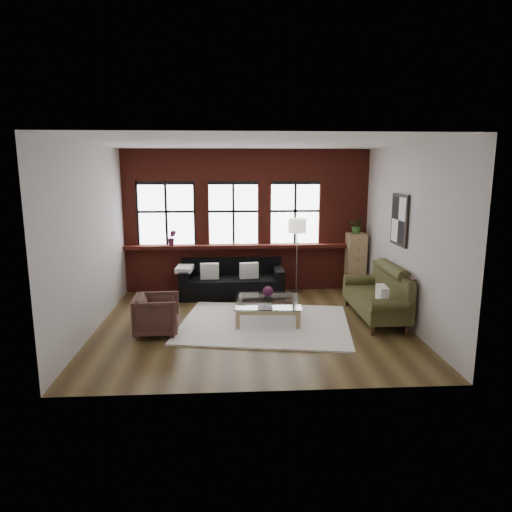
{
  "coord_description": "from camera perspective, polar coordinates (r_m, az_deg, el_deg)",
  "views": [
    {
      "loc": [
        -0.41,
        -7.84,
        2.79
      ],
      "look_at": [
        0.1,
        0.6,
        1.15
      ],
      "focal_mm": 32.0,
      "sensor_mm": 36.0,
      "label": 1
    }
  ],
  "objects": [
    {
      "name": "wall_right",
      "position": [
        8.53,
        18.33,
        2.4
      ],
      "size": [
        0.0,
        5.0,
        5.0
      ],
      "primitive_type": "plane",
      "rotation": [
        1.57,
        0.0,
        -1.57
      ],
      "color": "#B9B2AC",
      "rests_on": "ground"
    },
    {
      "name": "pillow_b",
      "position": [
        9.89,
        -0.87,
        -1.83
      ],
      "size": [
        0.42,
        0.2,
        0.34
      ],
      "primitive_type": "cube",
      "rotation": [
        0.0,
        0.0,
        0.16
      ],
      "color": "silver",
      "rests_on": "dark_sofa"
    },
    {
      "name": "ceiling",
      "position": [
        7.86,
        -0.48,
        13.97
      ],
      "size": [
        5.5,
        5.5,
        0.0
      ],
      "primitive_type": "plane",
      "rotation": [
        3.14,
        0.0,
        0.0
      ],
      "color": "white",
      "rests_on": "ground"
    },
    {
      "name": "wall_back",
      "position": [
        10.41,
        -1.18,
        4.42
      ],
      "size": [
        5.5,
        0.0,
        5.5
      ],
      "primitive_type": "plane",
      "rotation": [
        1.57,
        0.0,
        0.0
      ],
      "color": "#B9B2AC",
      "rests_on": "ground"
    },
    {
      "name": "window_mid",
      "position": [
        10.34,
        -2.84,
        5.2
      ],
      "size": [
        1.38,
        0.1,
        1.5
      ],
      "primitive_type": null,
      "color": "black",
      "rests_on": "brick_backwall"
    },
    {
      "name": "flowers",
      "position": [
        8.4,
        1.5,
        -4.45
      ],
      "size": [
        0.19,
        0.19,
        0.19
      ],
      "primitive_type": "sphere",
      "color": "#4D1A3B",
      "rests_on": "vase"
    },
    {
      "name": "pillow_settee",
      "position": [
        8.18,
        15.47,
        -4.79
      ],
      "size": [
        0.17,
        0.39,
        0.34
      ],
      "primitive_type": "cube",
      "rotation": [
        0.0,
        0.0,
        -0.08
      ],
      "color": "silver",
      "rests_on": "vintage_settee"
    },
    {
      "name": "drawer_chest",
      "position": [
        10.64,
        12.32,
        -0.78
      ],
      "size": [
        0.41,
        0.41,
        1.34
      ],
      "primitive_type": "cube",
      "color": "#9F8056",
      "rests_on": "floor"
    },
    {
      "name": "window_right",
      "position": [
        10.45,
        4.89,
        5.23
      ],
      "size": [
        1.38,
        0.1,
        1.5
      ],
      "primitive_type": null,
      "color": "black",
      "rests_on": "brick_backwall"
    },
    {
      "name": "wall_poster",
      "position": [
        8.77,
        17.53,
        4.32
      ],
      "size": [
        0.05,
        0.74,
        0.94
      ],
      "primitive_type": null,
      "color": "black",
      "rests_on": "wall_right"
    },
    {
      "name": "wall_left",
      "position": [
        8.27,
        -19.88,
        2.05
      ],
      "size": [
        0.0,
        5.0,
        5.0
      ],
      "primitive_type": "plane",
      "rotation": [
        1.57,
        0.0,
        1.57
      ],
      "color": "#B9B2AC",
      "rests_on": "ground"
    },
    {
      "name": "vintage_settee",
      "position": [
        8.78,
        14.7,
        -4.4
      ],
      "size": [
        0.86,
        1.94,
        1.03
      ],
      "primitive_type": null,
      "color": "#3D3A1C",
      "rests_on": "floor"
    },
    {
      "name": "shag_rug",
      "position": [
        8.34,
        1.09,
        -8.46
      ],
      "size": [
        3.32,
        2.8,
        0.03
      ],
      "primitive_type": "cube",
      "rotation": [
        0.0,
        0.0,
        -0.16
      ],
      "color": "white",
      "rests_on": "floor"
    },
    {
      "name": "floor",
      "position": [
        8.33,
        -0.44,
        -8.59
      ],
      "size": [
        5.5,
        5.5,
        0.0
      ],
      "primitive_type": "plane",
      "color": "#433218",
      "rests_on": "ground"
    },
    {
      "name": "sill_ledge",
      "position": [
        10.34,
        -1.13,
        1.24
      ],
      "size": [
        5.5,
        0.3,
        0.08
      ],
      "primitive_type": "cube",
      "color": "maroon",
      "rests_on": "brick_backwall"
    },
    {
      "name": "potted_plant_top",
      "position": [
        10.5,
        12.51,
        3.77
      ],
      "size": [
        0.4,
        0.38,
        0.37
      ],
      "primitive_type": "imported",
      "rotation": [
        0.0,
        0.0,
        -0.33
      ],
      "color": "#2D5923",
      "rests_on": "drawer_chest"
    },
    {
      "name": "sill_plant",
      "position": [
        10.35,
        -10.47,
        2.26
      ],
      "size": [
        0.21,
        0.18,
        0.35
      ],
      "primitive_type": "imported",
      "rotation": [
        0.0,
        0.0,
        0.13
      ],
      "color": "#4D1A3B",
      "rests_on": "sill_ledge"
    },
    {
      "name": "armchair",
      "position": [
        7.98,
        -12.29,
        -7.18
      ],
      "size": [
        0.78,
        0.76,
        0.68
      ],
      "primitive_type": "imported",
      "rotation": [
        0.0,
        0.0,
        1.63
      ],
      "color": "#3F261F",
      "rests_on": "floor"
    },
    {
      "name": "pillow_a",
      "position": [
        9.89,
        -5.82,
        -1.88
      ],
      "size": [
        0.4,
        0.15,
        0.34
      ],
      "primitive_type": "cube",
      "rotation": [
        0.0,
        0.0,
        0.03
      ],
      "color": "silver",
      "rests_on": "dark_sofa"
    },
    {
      "name": "floor_lamp",
      "position": [
        10.23,
        5.12,
        0.38
      ],
      "size": [
        0.4,
        0.4,
        1.83
      ],
      "primitive_type": null,
      "color": "#A5A5A8",
      "rests_on": "floor"
    },
    {
      "name": "window_left",
      "position": [
        10.43,
        -11.14,
        5.05
      ],
      "size": [
        1.38,
        0.1,
        1.5
      ],
      "primitive_type": null,
      "color": "black",
      "rests_on": "brick_backwall"
    },
    {
      "name": "dark_sofa",
      "position": [
        10.03,
        -3.03,
        -2.79
      ],
      "size": [
        2.24,
        0.91,
        0.81
      ],
      "primitive_type": null,
      "color": "black",
      "rests_on": "floor"
    },
    {
      "name": "vase",
      "position": [
        8.43,
        1.49,
        -5.14
      ],
      "size": [
        0.13,
        0.13,
        0.13
      ],
      "primitive_type": "imported",
      "rotation": [
        0.0,
        0.0,
        -0.03
      ],
      "color": "#B2B2B2",
      "rests_on": "coffee_table"
    },
    {
      "name": "brick_backwall",
      "position": [
        10.35,
        -1.17,
        4.38
      ],
      "size": [
        5.5,
        0.12,
        3.2
      ],
      "primitive_type": null,
      "color": "maroon",
      "rests_on": "floor"
    },
    {
      "name": "wall_front",
      "position": [
        5.48,
        0.9,
        -1.56
      ],
      "size": [
        5.5,
        0.0,
        5.5
      ],
      "primitive_type": "plane",
      "rotation": [
        -1.57,
        0.0,
        0.0
      ],
      "color": "#B9B2AC",
      "rests_on": "ground"
    },
    {
      "name": "coffee_table",
      "position": [
        8.51,
        1.49,
        -6.84
      ],
      "size": [
        1.26,
        1.26,
        0.39
      ],
      "primitive_type": null,
      "rotation": [
        0.0,
        0.0,
        -0.07
      ],
      "color": "#9F8056",
      "rests_on": "shag_rug"
    }
  ]
}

